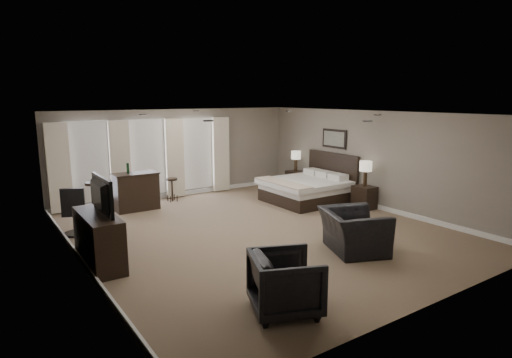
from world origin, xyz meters
TOP-DOWN VIEW (x-y plane):
  - room at (0.00, 0.00)m, footprint 7.60×8.60m
  - window_bay at (-1.00, 4.11)m, footprint 5.25×0.20m
  - bed at (2.58, 1.50)m, footprint 2.10×2.00m
  - nightstand_near at (3.47, 0.05)m, footprint 0.46×0.56m
  - nightstand_far at (3.47, 2.95)m, footprint 0.45×0.55m
  - lamp_near at (3.47, 0.05)m, footprint 0.33×0.33m
  - lamp_far at (3.47, 2.95)m, footprint 0.31×0.31m
  - wall_art at (3.70, 1.50)m, footprint 0.04×0.96m
  - dresser at (-3.45, -0.02)m, footprint 0.52×1.61m
  - tv at (-3.45, -0.02)m, footprint 0.66×1.14m
  - armchair_near at (0.80, -2.07)m, footprint 1.22×1.45m
  - armchair_far at (-1.76, -3.23)m, footprint 1.13×1.16m
  - bar_counter at (-1.64, 3.33)m, footprint 1.15×0.60m
  - bar_stool_left at (-2.69, 3.47)m, footprint 0.43×0.43m
  - bar_stool_right at (-0.48, 3.68)m, footprint 0.38×0.38m
  - desk_chair at (-3.41, 2.01)m, footprint 0.72×0.72m

SIDE VIEW (x-z plane):
  - nightstand_far at x=3.47m, z-range 0.00..0.60m
  - nightstand_near at x=3.47m, z-range 0.00..0.61m
  - bar_stool_right at x=-0.48m, z-range 0.00..0.67m
  - bar_stool_left at x=-2.69m, z-range 0.00..0.84m
  - dresser at x=-3.45m, z-range 0.00..0.93m
  - armchair_far at x=-1.76m, z-range 0.00..0.94m
  - bar_counter at x=-1.64m, z-range 0.00..1.00m
  - desk_chair at x=-3.41m, z-range 0.00..1.08m
  - armchair_near at x=0.80m, z-range 0.00..1.08m
  - bed at x=2.58m, z-range 0.00..1.33m
  - lamp_far at x=3.47m, z-range 0.60..1.25m
  - lamp_near at x=3.47m, z-range 0.61..1.28m
  - tv at x=-3.45m, z-range 0.93..1.08m
  - window_bay at x=-1.00m, z-range 0.05..2.35m
  - room at x=0.00m, z-range -0.02..2.62m
  - wall_art at x=3.70m, z-range 1.47..2.03m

